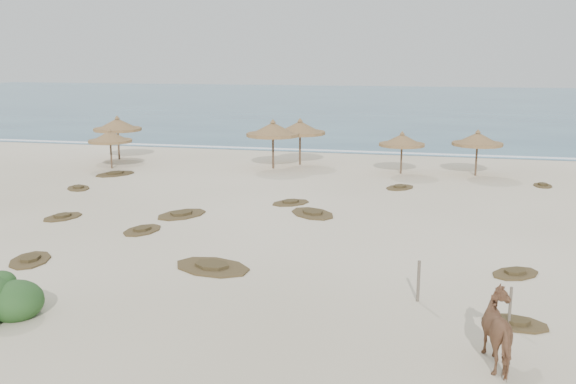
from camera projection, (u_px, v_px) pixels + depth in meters
The scene contains 25 objects.
ground at pixel (269, 268), 20.78m from camera, with size 160.00×160.00×0.00m, color beige.
ocean at pixel (401, 103), 92.23m from camera, with size 200.00×100.00×0.01m, color navy.
foam_line at pixel (361, 152), 45.55m from camera, with size 70.00×0.60×0.01m, color white.
palapa_0 at pixel (117, 125), 41.89m from camera, with size 3.82×3.82×2.90m.
palapa_1 at pixel (110, 137), 38.59m from camera, with size 2.74×2.74×2.44m.
palapa_2 at pixel (273, 130), 38.46m from camera, with size 4.16×4.16×3.00m.
palapa_3 at pixel (300, 128), 39.79m from camera, with size 3.46×3.46×2.94m.
palapa_4 at pixel (402, 141), 36.83m from camera, with size 3.51×3.51×2.48m.
palapa_5 at pixel (478, 140), 36.20m from camera, with size 3.42×3.42×2.66m.
horse at pixel (503, 331), 14.10m from camera, with size 0.86×1.89×1.59m, color #8C5E3F.
fence_post_near at pixel (418, 281), 17.82m from camera, with size 0.09×0.09×1.19m, color #64594B.
fence_post_far at pixel (510, 307), 16.17m from camera, with size 0.08×0.08×1.06m, color #64594B.
scrub_0 at pixel (63, 217), 27.12m from camera, with size 1.71×2.10×0.16m.
scrub_1 at pixel (182, 214), 27.55m from camera, with size 2.50×2.84×0.16m.
scrub_2 at pixel (142, 230), 25.08m from camera, with size 1.53×2.06×0.16m.
scrub_3 at pixel (313, 213), 27.72m from camera, with size 2.78×2.88×0.16m.
scrub_4 at pixel (515, 273), 20.11m from camera, with size 2.00×1.97×0.16m.
scrub_6 at pixel (115, 174), 36.92m from camera, with size 2.55×2.80×0.16m.
scrub_7 at pixel (400, 187), 33.15m from camera, with size 1.93×2.15×0.16m.
scrub_8 at pixel (78, 188), 33.01m from camera, with size 1.88×2.01×0.16m.
scrub_9 at pixel (212, 266), 20.73m from camera, with size 3.14×2.54×0.16m.
scrub_10 at pixel (543, 185), 33.66m from camera, with size 0.97×1.46×0.16m.
scrub_11 at pixel (30, 260), 21.42m from camera, with size 1.79×2.24×0.16m.
scrub_12 at pixel (515, 323), 16.38m from camera, with size 1.90×1.49×0.16m.
scrub_13 at pixel (291, 202), 29.73m from camera, with size 2.18×2.20×0.16m.
Camera 1 is at (5.06, -19.15, 6.75)m, focal length 40.00 mm.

